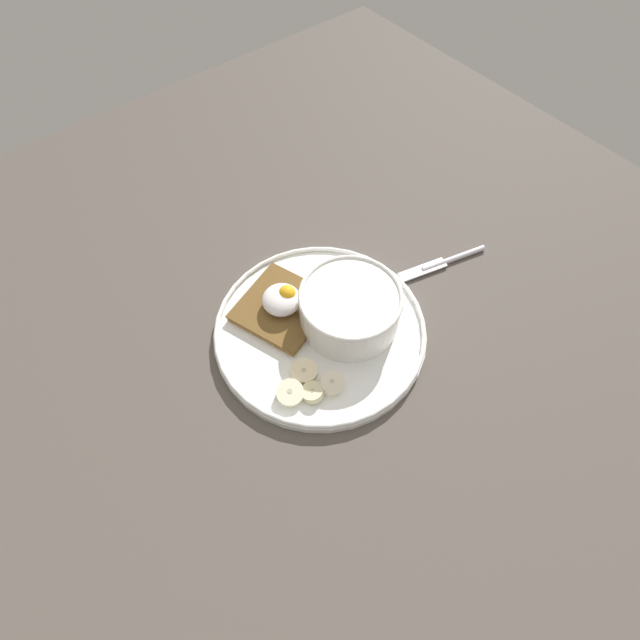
% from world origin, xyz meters
% --- Properties ---
extents(ground_plane, '(1.20, 1.20, 0.02)m').
position_xyz_m(ground_plane, '(0.00, 0.00, 0.01)').
color(ground_plane, '#514A43').
rests_on(ground_plane, ground).
extents(plate, '(0.27, 0.27, 0.02)m').
position_xyz_m(plate, '(0.00, 0.00, 0.03)').
color(plate, white).
rests_on(plate, ground_plane).
extents(oatmeal_bowl, '(0.13, 0.13, 0.05)m').
position_xyz_m(oatmeal_bowl, '(-0.01, -0.04, 0.06)').
color(oatmeal_bowl, white).
rests_on(oatmeal_bowl, plate).
extents(toast_slice, '(0.13, 0.13, 0.01)m').
position_xyz_m(toast_slice, '(0.05, 0.02, 0.04)').
color(toast_slice, brown).
rests_on(toast_slice, plate).
extents(poached_egg, '(0.05, 0.07, 0.03)m').
position_xyz_m(poached_egg, '(0.05, 0.02, 0.05)').
color(poached_egg, white).
rests_on(poached_egg, toast_slice).
extents(banana_slice_front, '(0.04, 0.04, 0.01)m').
position_xyz_m(banana_slice_front, '(-0.04, 0.05, 0.04)').
color(banana_slice_front, beige).
rests_on(banana_slice_front, plate).
extents(banana_slice_left, '(0.04, 0.04, 0.02)m').
position_xyz_m(banana_slice_left, '(-0.05, 0.08, 0.04)').
color(banana_slice_left, '#EFEEC6').
rests_on(banana_slice_left, plate).
extents(banana_slice_back, '(0.03, 0.03, 0.02)m').
position_xyz_m(banana_slice_back, '(-0.07, 0.04, 0.04)').
color(banana_slice_back, beige).
rests_on(banana_slice_back, plate).
extents(banana_slice_right, '(0.03, 0.03, 0.01)m').
position_xyz_m(banana_slice_right, '(-0.07, 0.06, 0.04)').
color(banana_slice_right, beige).
rests_on(banana_slice_right, plate).
extents(knife, '(0.05, 0.13, 0.01)m').
position_xyz_m(knife, '(-0.02, -0.20, 0.02)').
color(knife, silver).
rests_on(knife, ground_plane).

